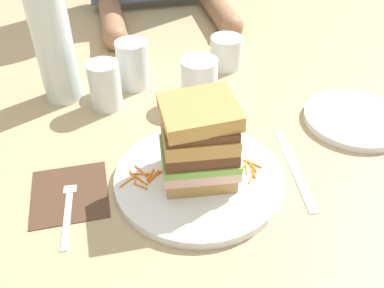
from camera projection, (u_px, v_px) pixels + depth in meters
name	position (u px, v px, depth m)	size (l,w,h in m)	color
ground_plane	(195.00, 170.00, 0.69)	(3.00, 3.00, 0.00)	tan
main_plate	(196.00, 179.00, 0.67)	(0.27, 0.27, 0.01)	white
sandwich	(197.00, 143.00, 0.62)	(0.12, 0.11, 0.14)	tan
carrot_shred_0	(151.00, 175.00, 0.66)	(0.00, 0.00, 0.03)	orange
carrot_shred_1	(140.00, 186.00, 0.64)	(0.00, 0.00, 0.02)	orange
carrot_shred_2	(133.00, 176.00, 0.66)	(0.00, 0.00, 0.03)	orange
carrot_shred_3	(137.00, 177.00, 0.66)	(0.00, 0.00, 0.03)	orange
carrot_shred_4	(141.00, 180.00, 0.65)	(0.00, 0.00, 0.03)	orange
carrot_shred_5	(127.00, 182.00, 0.65)	(0.00, 0.00, 0.03)	orange
carrot_shred_6	(141.00, 171.00, 0.67)	(0.00, 0.00, 0.03)	orange
carrot_shred_7	(143.00, 174.00, 0.66)	(0.00, 0.00, 0.03)	orange
carrot_shred_8	(154.00, 177.00, 0.66)	(0.00, 0.00, 0.03)	orange
carrot_shred_9	(156.00, 175.00, 0.66)	(0.00, 0.00, 0.03)	orange
carrot_shred_10	(253.00, 164.00, 0.68)	(0.00, 0.00, 0.03)	orange
carrot_shred_11	(251.00, 179.00, 0.65)	(0.00, 0.00, 0.02)	orange
carrot_shred_12	(246.00, 167.00, 0.67)	(0.00, 0.00, 0.03)	orange
carrot_shred_13	(254.00, 174.00, 0.66)	(0.00, 0.00, 0.02)	orange
carrot_shred_14	(241.00, 168.00, 0.67)	(0.00, 0.00, 0.02)	orange
carrot_shred_15	(252.00, 166.00, 0.68)	(0.00, 0.00, 0.03)	orange
napkin_dark	(70.00, 193.00, 0.65)	(0.12, 0.13, 0.00)	#4C3323
fork	(68.00, 202.00, 0.63)	(0.03, 0.17, 0.00)	silver
knife	(296.00, 171.00, 0.69)	(0.04, 0.20, 0.00)	silver
juice_glass	(199.00, 83.00, 0.83)	(0.07, 0.07, 0.09)	white
water_bottle	(51.00, 33.00, 0.78)	(0.07, 0.07, 0.31)	silver
empty_tumbler_0	(133.00, 64.00, 0.87)	(0.07, 0.07, 0.10)	silver
empty_tumbler_1	(105.00, 86.00, 0.81)	(0.06, 0.06, 0.09)	silver
empty_tumbler_2	(226.00, 52.00, 0.95)	(0.07, 0.07, 0.07)	silver
side_plate	(355.00, 119.00, 0.80)	(0.19, 0.19, 0.01)	white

